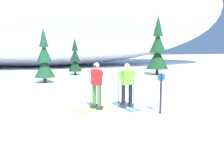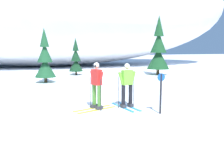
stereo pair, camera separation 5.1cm
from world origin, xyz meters
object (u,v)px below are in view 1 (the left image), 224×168
pine_tree_center_left (44,60)px  pine_tree_far_right (158,50)px  trail_marker_post (161,91)px  skier_red_jacket (96,85)px  skier_lime_jacket (127,85)px  pine_tree_center_right (75,60)px

pine_tree_center_left → pine_tree_far_right: (9.33, 2.21, 0.56)m
pine_tree_far_right → trail_marker_post: pine_tree_far_right is taller
skier_red_jacket → pine_tree_far_right: bearing=53.1°
skier_red_jacket → skier_lime_jacket: skier_red_jacket is taller
pine_tree_center_right → trail_marker_post: 13.46m
pine_tree_center_left → trail_marker_post: size_ratio=2.48×
skier_red_jacket → trail_marker_post: (2.01, -1.29, -0.11)m
skier_red_jacket → pine_tree_center_left: size_ratio=0.50×
skier_red_jacket → pine_tree_center_left: pine_tree_center_left is taller
skier_red_jacket → trail_marker_post: size_ratio=1.23×
pine_tree_far_right → skier_red_jacket: bearing=-126.9°
pine_tree_far_right → trail_marker_post: 13.07m
pine_tree_center_left → pine_tree_far_right: bearing=13.3°
skier_red_jacket → pine_tree_far_right: size_ratio=0.36×
pine_tree_center_right → pine_tree_far_right: bearing=-14.8°
pine_tree_center_left → pine_tree_far_right: size_ratio=0.73×
pine_tree_center_right → pine_tree_center_left: bearing=-123.5°
skier_lime_jacket → pine_tree_far_right: pine_tree_far_right is taller
skier_red_jacket → trail_marker_post: bearing=-32.7°
pine_tree_center_left → pine_tree_center_right: size_ratio=1.16×
skier_red_jacket → pine_tree_center_right: size_ratio=0.58×
pine_tree_far_right → pine_tree_center_right: bearing=165.2°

